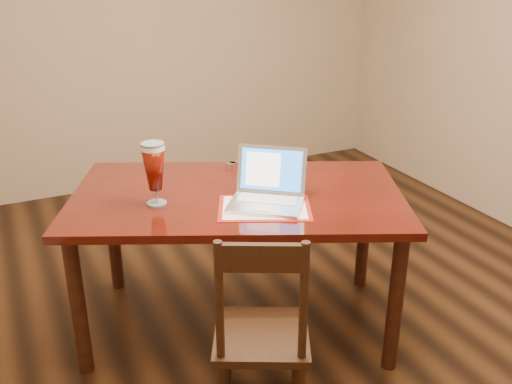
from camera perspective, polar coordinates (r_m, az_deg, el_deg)
name	(u,v)px	position (r m, az deg, el deg)	size (l,w,h in m)	color
ground	(277,322)	(3.43, 2.09, -12.82)	(5.00, 5.00, 0.00)	black
room_shell	(282,7)	(2.80, 2.63, 17.99)	(4.51, 5.01, 2.71)	tan
dining_table	(236,208)	(3.05, -2.03, -1.66)	(1.99, 1.61, 1.14)	#470C09
dining_chair	(261,334)	(2.56, 0.55, -14.06)	(0.55, 0.54, 0.98)	#321B0D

